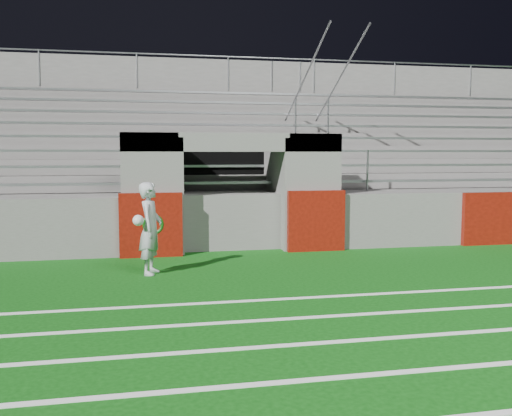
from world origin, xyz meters
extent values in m
plane|color=#0B450C|center=(0.00, 0.00, 0.00)|extent=(90.00, 90.00, 0.00)
cube|color=white|center=(0.00, -4.00, 0.01)|extent=(28.00, 0.09, 0.01)
cube|color=white|center=(0.00, -3.00, 0.01)|extent=(28.00, 0.09, 0.01)
cube|color=white|center=(0.00, -2.00, 0.01)|extent=(28.00, 0.09, 0.01)
cube|color=white|center=(0.00, -1.00, 0.01)|extent=(28.00, 0.09, 0.01)
cube|color=#615E5C|center=(-1.80, 3.50, 1.30)|extent=(1.20, 1.00, 2.60)
cube|color=#615E5C|center=(1.80, 3.50, 1.30)|extent=(1.20, 1.00, 2.60)
cube|color=black|center=(0.00, 5.20, 1.25)|extent=(2.60, 0.20, 2.50)
cube|color=#615E5C|center=(-1.15, 4.10, 1.25)|extent=(0.10, 2.20, 2.50)
cube|color=#615E5C|center=(1.15, 4.10, 1.25)|extent=(0.10, 2.20, 2.50)
cube|color=#615E5C|center=(0.00, 3.50, 2.40)|extent=(4.80, 1.00, 0.40)
cube|color=#615E5C|center=(0.00, 7.35, 1.15)|extent=(26.00, 8.00, 0.20)
cube|color=#615E5C|center=(0.00, 7.35, 0.53)|extent=(26.00, 8.00, 1.05)
cube|color=#570E07|center=(-1.80, 2.94, 0.68)|extent=(1.30, 0.15, 1.35)
cube|color=#570E07|center=(1.80, 2.94, 0.68)|extent=(1.30, 0.15, 1.35)
cube|color=#570E07|center=(6.50, 2.94, 0.62)|extent=(2.20, 0.15, 1.25)
cube|color=#94979C|center=(0.00, 4.43, 1.47)|extent=(23.00, 0.28, 0.06)
cube|color=#615E5C|center=(0.00, 5.28, 1.44)|extent=(24.00, 0.75, 0.38)
cube|color=#94979C|center=(0.00, 5.18, 1.85)|extent=(23.00, 0.28, 0.06)
cube|color=#615E5C|center=(0.00, 6.03, 1.63)|extent=(24.00, 0.75, 0.76)
cube|color=#94979C|center=(0.00, 5.93, 2.23)|extent=(23.00, 0.28, 0.06)
cube|color=#615E5C|center=(0.00, 6.78, 1.82)|extent=(24.00, 0.75, 1.14)
cube|color=#94979C|center=(0.00, 6.68, 2.61)|extent=(23.00, 0.28, 0.06)
cube|color=#615E5C|center=(0.00, 7.53, 2.01)|extent=(24.00, 0.75, 1.52)
cube|color=#94979C|center=(0.00, 7.43, 2.99)|extent=(23.00, 0.28, 0.06)
cube|color=#615E5C|center=(0.00, 8.28, 2.20)|extent=(24.00, 0.75, 1.90)
cube|color=#94979C|center=(0.00, 8.18, 3.37)|extent=(23.00, 0.28, 0.06)
cube|color=#615E5C|center=(0.00, 9.03, 2.39)|extent=(24.00, 0.75, 2.28)
cube|color=#94979C|center=(0.00, 8.93, 3.75)|extent=(23.00, 0.28, 0.06)
cube|color=#615E5C|center=(0.00, 9.78, 2.58)|extent=(24.00, 0.75, 2.66)
cube|color=#94979C|center=(0.00, 9.68, 4.13)|extent=(23.00, 0.28, 0.06)
cube|color=#615E5C|center=(0.00, 10.45, 2.65)|extent=(26.00, 0.60, 5.29)
cylinder|color=#A5A8AD|center=(2.50, 4.15, 1.75)|extent=(0.05, 0.05, 1.00)
cylinder|color=#A5A8AD|center=(2.50, 7.15, 3.27)|extent=(0.05, 0.05, 1.00)
cylinder|color=#A5A8AD|center=(2.50, 10.15, 4.79)|extent=(0.05, 0.05, 1.00)
cylinder|color=#A5A8AD|center=(2.50, 7.15, 3.77)|extent=(0.05, 6.02, 3.08)
cylinder|color=#A5A8AD|center=(3.50, 4.15, 1.75)|extent=(0.05, 0.05, 1.00)
cylinder|color=#A5A8AD|center=(3.50, 7.15, 3.27)|extent=(0.05, 0.05, 1.00)
cylinder|color=#A5A8AD|center=(3.50, 10.15, 4.79)|extent=(0.05, 0.05, 1.00)
cylinder|color=#A5A8AD|center=(3.50, 7.15, 3.77)|extent=(0.05, 6.02, 3.08)
cylinder|color=#A5A8AD|center=(-5.00, 10.15, 4.84)|extent=(0.05, 0.05, 1.10)
cylinder|color=#A5A8AD|center=(-2.00, 10.15, 4.84)|extent=(0.05, 0.05, 1.10)
cylinder|color=#A5A8AD|center=(1.00, 10.15, 4.84)|extent=(0.05, 0.05, 1.10)
cylinder|color=#A5A8AD|center=(4.00, 10.15, 4.84)|extent=(0.05, 0.05, 1.10)
cylinder|color=#A5A8AD|center=(7.00, 10.15, 4.84)|extent=(0.05, 0.05, 1.10)
cylinder|color=#A5A8AD|center=(10.00, 10.15, 4.84)|extent=(0.05, 0.05, 1.10)
cylinder|color=#A5A8AD|center=(0.00, 10.15, 5.39)|extent=(24.00, 0.05, 0.05)
imported|color=#ADB2B7|center=(-1.85, 1.24, 0.83)|extent=(0.54, 0.69, 1.65)
sphere|color=white|center=(-2.06, 1.02, 1.00)|extent=(0.19, 0.19, 0.19)
torus|color=#0B380B|center=(-1.76, 2.95, 0.69)|extent=(0.50, 0.09, 0.50)
torus|color=#0E440D|center=(-1.76, 2.90, 0.70)|extent=(0.47, 0.09, 0.47)
camera|label=1|loc=(-2.07, -9.04, 2.16)|focal=40.00mm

